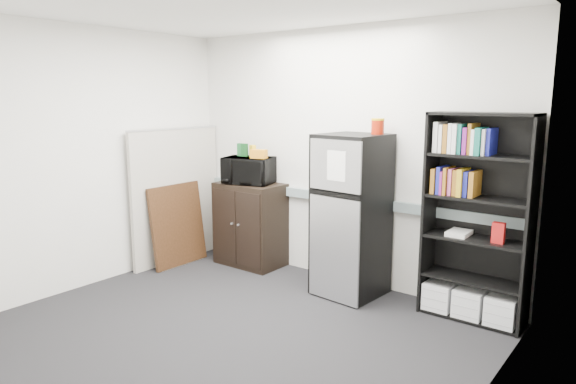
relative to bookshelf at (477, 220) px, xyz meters
The scene contains 18 objects.
floor 2.37m from the bookshelf, 134.33° to the right, with size 4.00×4.00×0.00m, color black.
wall_back 1.60m from the bookshelf, behind, with size 4.00×0.02×2.70m, color silver.
wall_right 1.69m from the bookshelf, 73.25° to the right, with size 0.02×3.50×2.70m, color silver.
wall_left 3.89m from the bookshelf, 156.08° to the right, with size 0.02×3.50×2.70m, color silver.
ceiling 2.83m from the bookshelf, 134.33° to the right, with size 4.00×3.50×0.02m, color white.
electrical_raceway 1.54m from the bookshelf, behind, with size 3.92×0.05×0.10m, color gray.
wall_note 1.99m from the bookshelf, behind, with size 0.14×0.00×0.10m, color white.
bookshelf is the anchor object (origin of this frame).
cubicle_partition 3.46m from the bookshelf, behind, with size 0.06×1.30×1.62m.
cabinet 2.65m from the bookshelf, behind, with size 0.79×0.52×0.98m.
microwave 2.63m from the bookshelf, behind, with size 0.56×0.38×0.31m, color black.
snack_box_a 2.81m from the bookshelf, behind, with size 0.07×0.05×0.15m, color #175025.
snack_box_b 2.74m from the bookshelf, behind, with size 0.07×0.05×0.15m, color #0D3A15.
snack_box_c 2.62m from the bookshelf, behind, with size 0.07×0.05×0.14m, color gold.
snack_bag 2.48m from the bookshelf, behind, with size 0.18×0.10×0.10m, color orange.
refrigerator 1.21m from the bookshelf, behind, with size 0.65×0.68×1.62m.
coffee_can 1.27m from the bookshelf, behind, with size 0.13×0.13×0.17m.
framed_poster 3.38m from the bookshelf, 169.80° to the right, with size 0.17×0.75×0.96m.
Camera 1 is at (2.89, -2.92, 1.98)m, focal length 32.00 mm.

